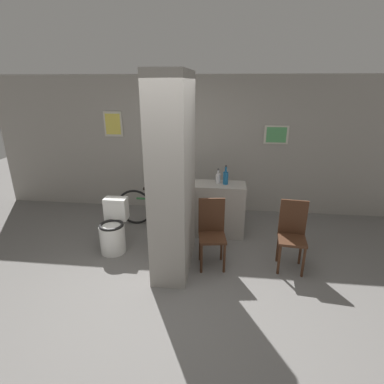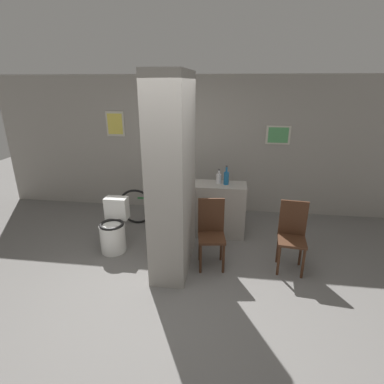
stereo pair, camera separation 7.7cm
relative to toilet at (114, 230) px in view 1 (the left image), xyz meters
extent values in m
plane|color=slate|center=(1.07, -0.84, -0.33)|extent=(14.00, 14.00, 0.00)
cube|color=gray|center=(1.07, 1.79, 0.97)|extent=(8.00, 0.06, 2.60)
cube|color=beige|center=(-0.53, 1.74, 1.37)|extent=(0.36, 0.02, 0.48)
cube|color=#E0CC4C|center=(-0.53, 1.73, 1.37)|extent=(0.30, 0.01, 0.39)
cube|color=beige|center=(2.57, 1.74, 1.22)|extent=(0.44, 0.02, 0.34)
cube|color=#4C9959|center=(2.57, 1.73, 1.22)|extent=(0.36, 0.01, 0.28)
cube|color=gray|center=(0.99, -0.25, 0.97)|extent=(0.45, 1.18, 2.60)
cylinder|color=#593319|center=(0.75, -0.49, 1.22)|extent=(0.03, 0.40, 0.40)
cylinder|color=red|center=(0.74, -0.49, 1.22)|extent=(0.01, 0.07, 0.07)
cube|color=gray|center=(1.41, 0.72, 0.12)|extent=(1.20, 0.44, 0.90)
cylinder|color=white|center=(0.00, -0.06, -0.11)|extent=(0.38, 0.38, 0.44)
torus|color=black|center=(0.00, -0.06, 0.12)|extent=(0.37, 0.37, 0.04)
cube|color=white|center=(0.00, 0.19, 0.28)|extent=(0.34, 0.20, 0.35)
cylinder|color=#422616|center=(1.39, -0.45, -0.12)|extent=(0.04, 0.04, 0.43)
cylinder|color=#422616|center=(1.69, -0.41, -0.12)|extent=(0.04, 0.04, 0.43)
cylinder|color=#422616|center=(1.34, -0.15, -0.12)|extent=(0.04, 0.04, 0.43)
cylinder|color=#422616|center=(1.65, -0.10, -0.12)|extent=(0.04, 0.04, 0.43)
cube|color=#422616|center=(1.52, -0.28, 0.12)|extent=(0.41, 0.41, 0.04)
cube|color=#422616|center=(1.50, -0.11, 0.38)|extent=(0.37, 0.08, 0.50)
cylinder|color=#422616|center=(2.43, -0.36, -0.12)|extent=(0.04, 0.04, 0.43)
cylinder|color=#422616|center=(2.74, -0.39, -0.12)|extent=(0.04, 0.04, 0.43)
cylinder|color=#422616|center=(2.46, -0.05, -0.12)|extent=(0.04, 0.04, 0.43)
cylinder|color=#422616|center=(2.77, -0.08, -0.12)|extent=(0.04, 0.04, 0.43)
cube|color=#422616|center=(2.60, -0.22, 0.12)|extent=(0.40, 0.40, 0.04)
cube|color=#422616|center=(2.61, -0.06, 0.38)|extent=(0.37, 0.07, 0.50)
torus|color=black|center=(0.06, 0.92, 0.00)|extent=(0.66, 0.04, 0.66)
torus|color=black|center=(1.09, 0.92, 0.00)|extent=(0.66, 0.04, 0.66)
cylinder|color=#266633|center=(0.58, 0.92, 0.17)|extent=(0.94, 0.04, 0.04)
cylinder|color=#266633|center=(0.32, 0.92, 0.17)|extent=(0.03, 0.03, 0.34)
cylinder|color=#266633|center=(1.04, 0.92, 0.17)|extent=(0.03, 0.03, 0.31)
cube|color=black|center=(0.32, 0.92, 0.36)|extent=(0.16, 0.06, 0.04)
cylinder|color=#262626|center=(1.04, 0.92, 0.32)|extent=(0.03, 0.42, 0.03)
cylinder|color=#19598C|center=(1.67, 0.72, 0.67)|extent=(0.08, 0.08, 0.20)
cylinder|color=#19598C|center=(1.67, 0.72, 0.81)|extent=(0.03, 0.03, 0.09)
sphere|color=#333333|center=(1.67, 0.72, 0.87)|extent=(0.04, 0.04, 0.04)
cylinder|color=silver|center=(1.55, 0.77, 0.64)|extent=(0.08, 0.08, 0.15)
cylinder|color=silver|center=(1.55, 0.77, 0.75)|extent=(0.03, 0.03, 0.07)
sphere|color=#333333|center=(1.55, 0.77, 0.79)|extent=(0.03, 0.03, 0.03)
camera|label=1|loc=(1.65, -3.93, 2.12)|focal=28.00mm
camera|label=2|loc=(1.73, -3.92, 2.12)|focal=28.00mm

